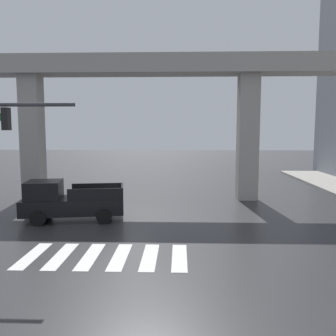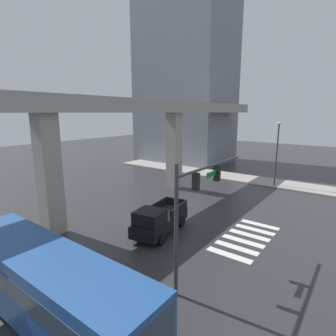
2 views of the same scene
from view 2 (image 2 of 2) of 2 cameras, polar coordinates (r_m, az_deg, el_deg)
The scene contains 9 objects.
ground_plane at distance 22.16m, azimuth 0.66°, elevation -10.29°, with size 120.00×120.00×0.00m, color #2D2D30.
crosswalk_stripes at distance 19.45m, azimuth 16.20°, elevation -14.02°, with size 6.05×2.80×0.01m.
elevated_overpass at distance 23.77m, azimuth -9.05°, elevation 11.01°, with size 50.83×2.25×9.47m.
office_building at distance 50.58m, azimuth 3.96°, elevation 31.89°, with size 10.67×14.78×51.56m, color gray.
sidewalk_east at distance 36.24m, azimuth 12.92°, elevation -1.72°, with size 4.00×36.00×0.15m, color #9E9991.
pickup_truck at distance 18.92m, azimuth -2.03°, elevation -11.02°, with size 5.34×2.71×2.08m.
city_bus at distance 12.48m, azimuth -24.22°, elevation -21.21°, with size 2.80×10.80×2.99m.
traffic_signal_mast at distance 13.10m, azimuth 6.09°, elevation -5.70°, with size 6.49×0.32×6.20m.
street_lamp_near_corner at distance 32.41m, azimuth 22.09°, elevation 4.22°, with size 0.44×0.70×7.24m.
Camera 2 is at (-16.59, -12.12, 8.29)m, focal length 28.84 mm.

